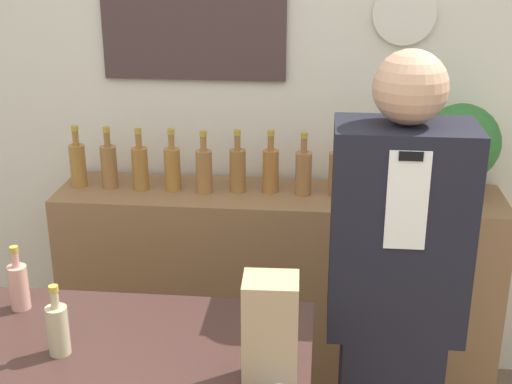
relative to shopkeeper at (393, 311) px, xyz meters
The scene contains 18 objects.
back_wall 1.25m from the shopkeeper, 117.44° to the left, with size 5.20×0.09×2.70m.
back_shelf 0.96m from the shopkeeper, 119.95° to the left, with size 1.94×0.40×0.98m.
shopkeeper is the anchor object (origin of this frame).
potted_plant 0.90m from the shopkeeper, 67.68° to the left, with size 0.32×0.32×0.41m.
paper_bag 0.73m from the shopkeeper, 122.71° to the right, with size 0.14×0.12×0.30m.
counter_bottle_2 1.21m from the shopkeeper, 167.06° to the right, with size 0.06×0.06×0.21m.
counter_bottle_3 1.09m from the shopkeeper, 152.63° to the right, with size 0.06×0.06×0.21m.
shelf_bottle_0 1.55m from the shopkeeper, 149.88° to the left, with size 0.07×0.07×0.28m.
shelf_bottle_1 1.43m from the shopkeeper, 147.17° to the left, with size 0.07×0.07×0.28m.
shelf_bottle_2 1.31m from the shopkeeper, 144.14° to the left, with size 0.07×0.07×0.28m.
shelf_bottle_3 1.20m from the shopkeeper, 139.87° to the left, with size 0.07×0.07×0.28m.
shelf_bottle_4 1.08m from the shopkeeper, 135.64° to the left, with size 0.07×0.07×0.28m.
shelf_bottle_5 1.01m from the shopkeeper, 128.72° to the left, with size 0.07×0.07×0.28m.
shelf_bottle_6 0.94m from the shopkeeper, 121.33° to the left, with size 0.07×0.07×0.28m.
shelf_bottle_7 0.86m from the shopkeeper, 113.61° to the left, with size 0.07×0.07×0.28m.
shelf_bottle_8 0.82m from the shopkeeper, 103.89° to the left, with size 0.07×0.07×0.28m.
shelf_bottle_9 0.81m from the shopkeeper, 93.53° to the left, with size 0.07×0.07×0.28m.
shelf_bottle_10 0.81m from the shopkeeper, 83.03° to the left, with size 0.07×0.07×0.28m.
Camera 1 is at (0.28, -1.15, 2.08)m, focal length 50.00 mm.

